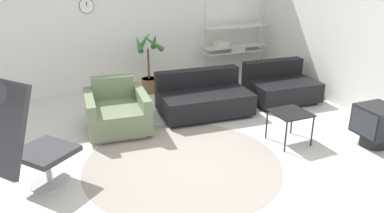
% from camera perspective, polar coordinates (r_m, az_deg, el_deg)
% --- Properties ---
extents(ground_plane, '(12.00, 12.00, 0.00)m').
position_cam_1_polar(ground_plane, '(4.68, -1.09, -7.87)').
color(ground_plane, silver).
extents(wall_back, '(12.00, 0.09, 2.80)m').
position_cam_1_polar(wall_back, '(7.03, -10.98, 13.76)').
color(wall_back, silver).
rests_on(wall_back, ground_plane).
extents(round_rug, '(2.38, 2.38, 0.01)m').
position_cam_1_polar(round_rug, '(4.57, -1.46, -8.65)').
color(round_rug, gray).
rests_on(round_rug, ground_plane).
extents(lounge_chair, '(1.06, 0.99, 1.35)m').
position_cam_1_polar(lounge_chair, '(3.97, -25.64, -3.16)').
color(lounge_chair, '#BCBCC1').
rests_on(lounge_chair, ground_plane).
extents(armchair_red, '(0.93, 0.99, 0.71)m').
position_cam_1_polar(armchair_red, '(5.46, -11.39, -0.87)').
color(armchair_red, silver).
rests_on(armchair_red, ground_plane).
extents(couch_low, '(1.45, 0.96, 0.65)m').
position_cam_1_polar(couch_low, '(5.93, 1.74, 1.18)').
color(couch_low, black).
rests_on(couch_low, ground_plane).
extents(couch_second, '(1.17, 0.94, 0.65)m').
position_cam_1_polar(couch_second, '(6.67, 13.27, 2.92)').
color(couch_second, black).
rests_on(couch_second, ground_plane).
extents(side_table, '(0.46, 0.46, 0.43)m').
position_cam_1_polar(side_table, '(5.08, 14.75, -1.27)').
color(side_table, black).
rests_on(side_table, ground_plane).
extents(crt_television, '(0.48, 0.48, 0.55)m').
position_cam_1_polar(crt_television, '(5.41, 26.28, -2.45)').
color(crt_television, black).
rests_on(crt_television, ground_plane).
extents(potted_plant, '(0.48, 0.47, 1.14)m').
position_cam_1_polar(potted_plant, '(6.87, -6.60, 5.78)').
color(potted_plant, brown).
rests_on(potted_plant, ground_plane).
extents(shelf_unit, '(1.28, 0.28, 1.66)m').
position_cam_1_polar(shelf_unit, '(7.63, 6.25, 9.60)').
color(shelf_unit, '#BCBCC1').
rests_on(shelf_unit, ground_plane).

